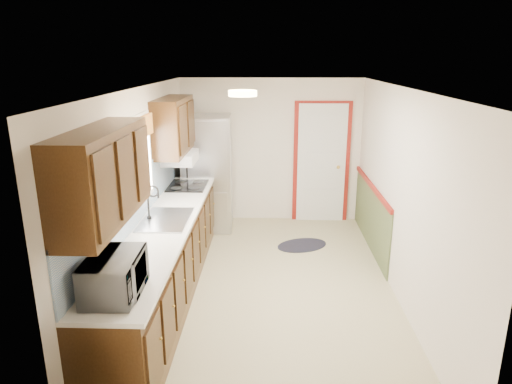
{
  "coord_description": "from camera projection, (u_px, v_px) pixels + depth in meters",
  "views": [
    {
      "loc": [
        0.0,
        -5.05,
        2.73
      ],
      "look_at": [
        -0.18,
        0.25,
        1.15
      ],
      "focal_mm": 32.0,
      "sensor_mm": 36.0,
      "label": 1
    }
  ],
  "objects": [
    {
      "name": "refrigerator",
      "position": [
        207.0,
        173.0,
        7.35
      ],
      "size": [
        0.8,
        0.79,
        1.84
      ],
      "rotation": [
        0.0,
        0.0,
        0.05
      ],
      "color": "#B7B7BC",
      "rests_on": "ground"
    },
    {
      "name": "room_shell",
      "position": [
        270.0,
        194.0,
        5.28
      ],
      "size": [
        3.2,
        5.2,
        2.52
      ],
      "color": "tan",
      "rests_on": "ground"
    },
    {
      "name": "back_wall_trim",
      "position": [
        331.0,
        174.0,
        7.45
      ],
      "size": [
        1.12,
        2.3,
        2.08
      ],
      "color": "maroon",
      "rests_on": "ground"
    },
    {
      "name": "cooktop",
      "position": [
        188.0,
        186.0,
        6.53
      ],
      "size": [
        0.53,
        0.64,
        0.02
      ],
      "primitive_type": "cube",
      "color": "black",
      "rests_on": "kitchen_run"
    },
    {
      "name": "microwave",
      "position": [
        114.0,
        272.0,
        3.51
      ],
      "size": [
        0.34,
        0.6,
        0.4
      ],
      "primitive_type": "imported",
      "rotation": [
        0.0,
        0.0,
        1.6
      ],
      "color": "white",
      "rests_on": "kitchen_run"
    },
    {
      "name": "rug",
      "position": [
        302.0,
        245.0,
        6.85
      ],
      "size": [
        0.91,
        0.77,
        0.01
      ],
      "primitive_type": "ellipsoid",
      "rotation": [
        0.0,
        0.0,
        0.42
      ],
      "color": "black",
      "rests_on": "ground"
    },
    {
      "name": "ceiling_fixture",
      "position": [
        243.0,
        93.0,
        4.76
      ],
      "size": [
        0.3,
        0.3,
        0.06
      ],
      "primitive_type": "cylinder",
      "color": "#FFD88C",
      "rests_on": "room_shell"
    },
    {
      "name": "kitchen_run",
      "position": [
        161.0,
        234.0,
        5.15
      ],
      "size": [
        0.63,
        4.0,
        2.2
      ],
      "color": "#321C0B",
      "rests_on": "ground"
    }
  ]
}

